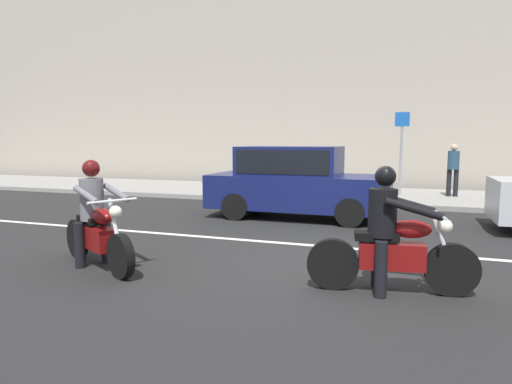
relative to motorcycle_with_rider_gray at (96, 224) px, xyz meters
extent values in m
plane|color=black|center=(2.96, 1.45, -0.64)|extent=(80.00, 80.00, 0.00)
cube|color=gray|center=(2.96, 9.45, -0.57)|extent=(40.00, 4.40, 0.14)
cube|color=#A89E8E|center=(2.96, 12.85, 5.76)|extent=(40.00, 1.40, 12.81)
cube|color=silver|center=(2.32, 2.35, -0.64)|extent=(18.00, 0.14, 0.01)
cylinder|color=black|center=(0.67, -0.35, -0.34)|extent=(0.60, 0.39, 0.61)
cylinder|color=black|center=(-0.65, 0.34, -0.34)|extent=(0.60, 0.39, 0.61)
cylinder|color=silver|center=(0.57, -0.30, 0.03)|extent=(0.35, 0.22, 0.79)
cube|color=maroon|center=(0.01, -0.01, -0.20)|extent=(0.86, 0.63, 0.32)
ellipsoid|color=maroon|center=(0.21, -0.11, 0.14)|extent=(0.54, 0.44, 0.22)
cube|color=black|center=(-0.15, 0.08, 0.04)|extent=(0.57, 0.45, 0.10)
cylinder|color=silver|center=(0.51, -0.27, 0.40)|extent=(0.36, 0.64, 0.04)
sphere|color=silver|center=(0.58, -0.31, 0.26)|extent=(0.17, 0.17, 0.17)
cylinder|color=silver|center=(-0.18, 0.27, -0.32)|extent=(0.65, 0.39, 0.07)
cylinder|color=black|center=(-0.21, -0.12, -0.31)|extent=(0.20, 0.20, 0.67)
cylinder|color=black|center=(-0.02, 0.23, -0.31)|extent=(0.20, 0.20, 0.67)
cylinder|color=slate|center=(-0.09, 0.05, 0.35)|extent=(0.46, 0.46, 0.62)
cylinder|color=slate|center=(0.11, -0.31, 0.47)|extent=(0.67, 0.41, 0.23)
cylinder|color=slate|center=(0.31, 0.08, 0.47)|extent=(0.67, 0.41, 0.23)
sphere|color=tan|center=(-0.08, 0.04, 0.78)|extent=(0.20, 0.20, 0.20)
sphere|color=#510F0F|center=(-0.08, 0.04, 0.81)|extent=(0.25, 0.25, 0.25)
cylinder|color=black|center=(4.83, 0.39, -0.32)|extent=(0.65, 0.22, 0.64)
cylinder|color=black|center=(3.44, 0.16, -0.32)|extent=(0.65, 0.22, 0.64)
cylinder|color=silver|center=(4.71, 0.37, 0.01)|extent=(0.34, 0.11, 0.73)
cube|color=maroon|center=(4.13, 0.28, -0.18)|extent=(0.81, 0.40, 0.32)
ellipsoid|color=maroon|center=(4.35, 0.31, 0.15)|extent=(0.51, 0.31, 0.22)
cube|color=black|center=(3.96, 0.25, 0.05)|extent=(0.55, 0.32, 0.10)
cylinder|color=silver|center=(4.65, 0.36, 0.34)|extent=(0.15, 0.70, 0.04)
sphere|color=silver|center=(4.73, 0.37, 0.20)|extent=(0.17, 0.17, 0.17)
cylinder|color=silver|center=(3.81, 0.39, -0.30)|extent=(0.70, 0.18, 0.07)
cylinder|color=black|center=(4.03, 0.06, -0.30)|extent=(0.17, 0.17, 0.68)
cylinder|color=black|center=(3.96, 0.45, -0.30)|extent=(0.17, 0.17, 0.68)
cylinder|color=black|center=(4.02, 0.26, 0.34)|extent=(0.39, 0.39, 0.58)
cylinder|color=black|center=(4.37, 0.09, 0.43)|extent=(0.67, 0.19, 0.26)
cylinder|color=black|center=(4.30, 0.53, 0.43)|extent=(0.67, 0.19, 0.26)
sphere|color=tan|center=(4.03, 0.26, 0.76)|extent=(0.20, 0.20, 0.20)
sphere|color=black|center=(4.03, 0.26, 0.79)|extent=(0.25, 0.25, 0.25)
cube|color=#11194C|center=(1.80, 5.08, 0.00)|extent=(4.29, 1.76, 0.80)
cube|color=#11194C|center=(1.59, 5.08, 0.74)|extent=(2.36, 1.62, 0.68)
cube|color=black|center=(1.59, 5.08, 0.74)|extent=(2.17, 1.65, 0.54)
cylinder|color=black|center=(3.13, 5.08, -0.32)|extent=(0.64, 1.82, 0.64)
cylinder|color=black|center=(0.48, 5.08, -0.32)|extent=(0.64, 1.82, 0.64)
cylinder|color=gray|center=(4.05, 9.46, 0.82)|extent=(0.08, 0.08, 2.64)
cube|color=#1959B2|center=(4.05, 9.43, 1.89)|extent=(0.44, 0.03, 0.44)
cylinder|color=black|center=(5.49, 9.61, -0.08)|extent=(0.14, 0.14, 0.84)
cylinder|color=black|center=(5.69, 9.61, -0.08)|extent=(0.14, 0.14, 0.84)
cylinder|color=#234256|center=(5.59, 9.61, 0.62)|extent=(0.34, 0.34, 0.57)
sphere|color=tan|center=(5.59, 9.61, 1.01)|extent=(0.21, 0.21, 0.21)
camera|label=1|loc=(4.29, -5.18, 1.20)|focal=30.74mm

